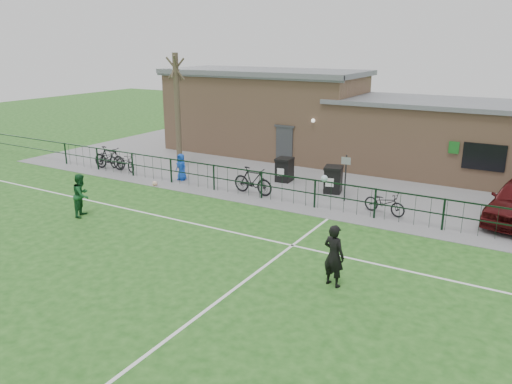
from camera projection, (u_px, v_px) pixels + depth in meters
The scene contains 20 objects.
ground at pixel (167, 279), 14.28m from camera, with size 90.00×90.00×0.00m, color #1F5218.
paving_strip at pixel (341, 175), 25.41m from camera, with size 34.00×13.00×0.02m, color slate.
pitch_line_touch at pixel (290, 205), 20.71m from camera, with size 28.00×0.10×0.01m, color white.
pitch_line_mid at pixel (242, 234), 17.58m from camera, with size 28.00×0.10×0.01m, color white.
pitch_line_perp at pixel (225, 296), 13.30m from camera, with size 0.10×16.00×0.01m, color white.
perimeter_fence at pixel (293, 190), 20.70m from camera, with size 28.00×0.10×1.20m, color black.
bare_tree at pixel (178, 112), 25.97m from camera, with size 0.30×0.30×6.00m, color #483C2C.
wheelie_bin_left at pixel (284, 170), 24.11m from camera, with size 0.70×0.79×1.06m, color black.
wheelie_bin_right at pixel (333, 180), 22.30m from camera, with size 0.73×0.83×1.11m, color black.
sign_post at pixel (345, 178), 20.91m from camera, with size 0.06×0.06×2.00m, color black.
bicycle_a at pixel (107, 157), 27.00m from camera, with size 0.66×1.88×0.99m, color black.
bicycle_b at pixel (110, 158), 26.36m from camera, with size 0.57×2.02×1.21m, color black.
bicycle_c at pixel (125, 162), 26.09m from camera, with size 0.60×1.71×0.90m, color black.
bicycle_d at pixel (253, 181), 22.02m from camera, with size 0.57×2.01×1.21m, color black.
bicycle_e at pixel (385, 203), 19.49m from camera, with size 0.61×1.74×0.92m, color black.
spectator_child at pixel (181, 167), 24.26m from camera, with size 0.64×0.42×1.31m, color blue.
goalkeeper_kick at pixel (334, 254), 13.70m from camera, with size 1.95×3.07×2.37m.
outfield_player at pixel (82, 195), 19.24m from camera, with size 0.82×0.64×1.68m, color #165025.
ball_ground at pixel (155, 183), 23.46m from camera, with size 0.24×0.24×0.24m, color white.
clubhouse at pixel (348, 123), 27.67m from camera, with size 24.25×5.40×4.96m.
Camera 1 is at (8.78, -9.86, 6.49)m, focal length 35.00 mm.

